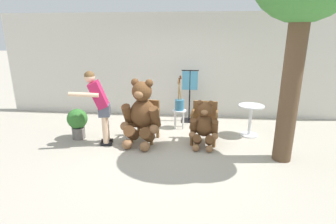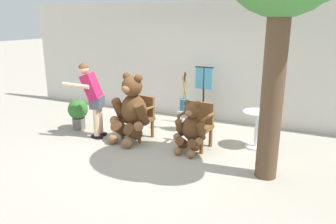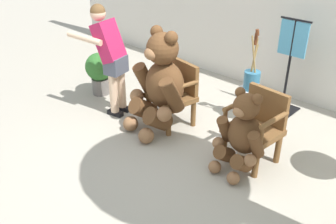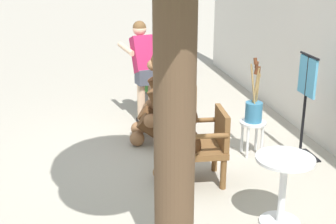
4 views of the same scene
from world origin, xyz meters
name	(u,v)px [view 2 (image 2 of 4)]	position (x,y,z in m)	size (l,w,h in m)	color
ground_plane	(156,149)	(0.00, 0.00, 0.00)	(60.00, 60.00, 0.00)	#A8A091
back_wall	(200,62)	(0.00, 2.40, 1.40)	(10.00, 0.16, 2.80)	beige
wooden_chair_left	(139,116)	(-0.63, 0.47, 0.46)	(0.65, 0.61, 0.86)	brown
wooden_chair_right	(197,124)	(0.65, 0.48, 0.46)	(0.60, 0.57, 0.86)	brown
teddy_bear_large	(131,109)	(-0.65, 0.22, 0.68)	(0.85, 0.85, 1.38)	brown
teddy_bear_small	(191,127)	(0.64, 0.18, 0.48)	(0.59, 0.58, 0.98)	brown
person_visitor	(92,94)	(-1.50, 0.10, 0.92)	(0.73, 0.59, 1.55)	black
white_stool	(184,115)	(0.06, 1.27, 0.36)	(0.34, 0.34, 0.46)	silver
brush_bucket	(185,102)	(0.06, 1.27, 0.64)	(0.22, 0.22, 0.85)	teal
round_side_table	(257,125)	(1.69, 0.92, 0.45)	(0.56, 0.56, 0.72)	silver
potted_plant	(78,112)	(-2.13, 0.35, 0.40)	(0.44, 0.44, 0.68)	slate
clothing_display_stand	(203,95)	(0.29, 1.85, 0.72)	(0.44, 0.40, 1.36)	black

